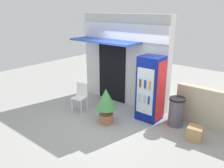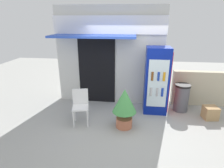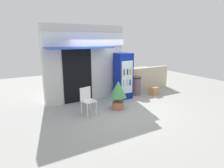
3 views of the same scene
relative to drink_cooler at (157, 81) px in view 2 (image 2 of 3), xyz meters
The scene contains 8 objects.
ground 1.56m from the drink_cooler, 134.89° to the right, with size 16.00×16.00×0.00m, color #A3A39E.
storefront_building 1.71m from the drink_cooler, 156.95° to the left, with size 3.39×1.16×3.06m.
drink_cooler is the anchor object (origin of this frame).
plastic_chair 2.26m from the drink_cooler, 156.22° to the right, with size 0.49×0.49×0.93m.
potted_plant_near_shop 1.36m from the drink_cooler, 131.13° to the right, with size 0.61×0.61×1.05m.
trash_bin 0.97m from the drink_cooler, 10.03° to the left, with size 0.45×0.45×0.84m.
stone_boundary_wall 2.02m from the drink_cooler, 19.21° to the left, with size 2.55×0.21×1.12m, color beige.
cardboard_box 1.72m from the drink_cooler, 10.76° to the right, with size 0.36×0.33×0.36m, color tan.
Camera 2 is at (0.18, -4.33, 2.67)m, focal length 29.69 mm.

